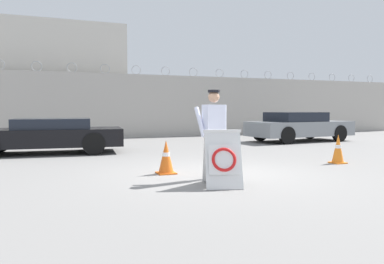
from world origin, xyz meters
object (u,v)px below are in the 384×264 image
parked_car_front_coupe (47,135)px  parked_car_far_side (299,126)px  traffic_cone_mid (338,149)px  barricade_sign (222,158)px  traffic_cone_near (166,157)px  security_guard (214,129)px

parked_car_front_coupe → parked_car_far_side: bearing=-170.1°
traffic_cone_mid → barricade_sign: bearing=-159.4°
traffic_cone_near → parked_car_far_side: 9.86m
barricade_sign → parked_car_far_side: parked_car_far_side is taller
barricade_sign → parked_car_far_side: size_ratio=0.22×
barricade_sign → traffic_cone_mid: 4.39m
parked_car_front_coupe → parked_car_far_side: parked_car_far_side is taller
barricade_sign → traffic_cone_near: 1.76m
barricade_sign → parked_car_far_side: bearing=63.0°
parked_car_front_coupe → parked_car_far_side: (10.40, 0.88, 0.07)m
parked_car_far_side → traffic_cone_near: bearing=-148.2°
barricade_sign → traffic_cone_near: barricade_sign is taller
security_guard → traffic_cone_near: size_ratio=2.44×
barricade_sign → traffic_cone_mid: (4.11, 1.54, -0.14)m
traffic_cone_near → security_guard: bearing=-50.4°
security_guard → traffic_cone_mid: (3.95, 0.79, -0.64)m
barricade_sign → traffic_cone_near: (-0.58, 1.65, -0.15)m
parked_car_front_coupe → parked_car_far_side: size_ratio=1.02×
traffic_cone_mid → parked_car_far_side: size_ratio=0.16×
security_guard → parked_car_far_side: security_guard is taller
traffic_cone_near → traffic_cone_mid: bearing=-1.3°
security_guard → parked_car_front_coupe: security_guard is taller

